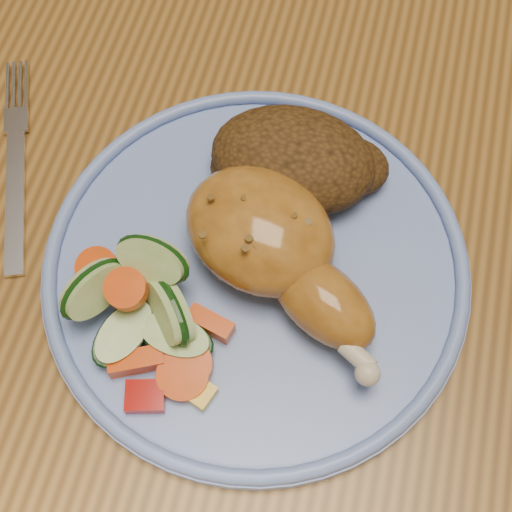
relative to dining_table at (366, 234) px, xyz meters
name	(u,v)px	position (x,y,z in m)	size (l,w,h in m)	color
ground	(311,412)	(0.00, 0.00, -0.67)	(4.00, 4.00, 0.00)	brown
dining_table	(366,234)	(0.00, 0.00, 0.00)	(0.90, 1.40, 0.75)	brown
plate	(256,269)	(-0.07, -0.09, 0.09)	(0.29, 0.29, 0.01)	#6D8AD6
plate_rim	(256,262)	(-0.07, -0.09, 0.10)	(0.29, 0.29, 0.01)	#6D8AD6
chicken_leg	(275,247)	(-0.06, -0.09, 0.12)	(0.16, 0.14, 0.06)	#AF7024
rice_pilaf	(297,161)	(-0.06, -0.02, 0.11)	(0.13, 0.08, 0.05)	#492E12
vegetable_pile	(147,315)	(-0.13, -0.15, 0.11)	(0.12, 0.12, 0.06)	#A50A05
fork	(16,170)	(-0.27, -0.06, 0.09)	(0.07, 0.16, 0.00)	silver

